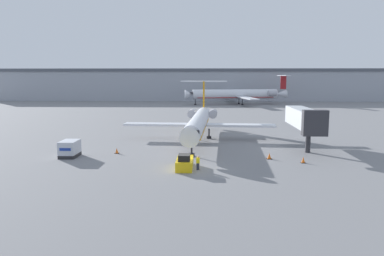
% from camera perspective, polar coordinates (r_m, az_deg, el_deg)
% --- Properties ---
extents(ground_plane, '(600.00, 600.00, 0.00)m').
position_cam_1_polar(ground_plane, '(42.90, -0.64, -6.34)').
color(ground_plane, slate).
extents(terminal_building, '(180.00, 16.80, 13.37)m').
position_cam_1_polar(terminal_building, '(161.57, 1.44, 6.65)').
color(terminal_building, '#9EA3AD').
rests_on(terminal_building, ground).
extents(airplane_main, '(25.41, 31.72, 9.54)m').
position_cam_1_polar(airplane_main, '(62.48, 1.06, 1.05)').
color(airplane_main, silver).
rests_on(airplane_main, ground).
extents(pushback_tug, '(1.86, 4.48, 1.84)m').
position_cam_1_polar(pushback_tug, '(43.20, -1.12, -5.30)').
color(pushback_tug, yellow).
rests_on(pushback_tug, ground).
extents(luggage_cart, '(2.07, 3.16, 2.17)m').
position_cam_1_polar(luggage_cart, '(51.69, -18.15, -3.03)').
color(luggage_cart, '#232326').
rests_on(luggage_cart, ground).
extents(worker_near_tug, '(0.40, 0.24, 1.63)m').
position_cam_1_polar(worker_near_tug, '(42.55, 0.91, -5.29)').
color(worker_near_tug, '#232838').
rests_on(worker_near_tug, ground).
extents(traffic_cone_left, '(0.59, 0.59, 0.78)m').
position_cam_1_polar(traffic_cone_left, '(52.49, -11.39, -3.41)').
color(traffic_cone_left, black).
rests_on(traffic_cone_left, ground).
extents(traffic_cone_right, '(0.69, 0.69, 0.78)m').
position_cam_1_polar(traffic_cone_right, '(49.10, 11.70, -4.21)').
color(traffic_cone_right, black).
rests_on(traffic_cone_right, ground).
extents(traffic_cone_mid, '(0.57, 0.57, 0.76)m').
position_cam_1_polar(traffic_cone_mid, '(47.95, 16.59, -4.69)').
color(traffic_cone_mid, black).
rests_on(traffic_cone_mid, ground).
extents(airplane_parked_far_left, '(38.39, 36.54, 10.60)m').
position_cam_1_polar(airplane_parked_far_left, '(138.50, 6.98, 5.13)').
color(airplane_parked_far_left, silver).
rests_on(airplane_parked_far_left, ground).
extents(jet_bridge, '(3.20, 12.72, 6.19)m').
position_cam_1_polar(jet_bridge, '(56.29, 16.72, 1.38)').
color(jet_bridge, '#2D2D33').
rests_on(jet_bridge, ground).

